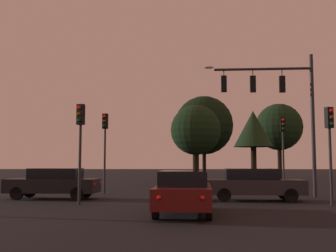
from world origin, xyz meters
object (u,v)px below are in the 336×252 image
tree_center_horizon (279,127)px  traffic_light_corner_left (105,137)px  traffic_light_far_side (283,139)px  car_nearside_lane (184,191)px  tree_left_far (196,130)px  car_crossing_right (53,183)px  tree_behind_sign (204,125)px  car_crossing_left (254,184)px  traffic_light_median (330,135)px  tree_right_cluster (253,129)px  traffic_light_corner_right (80,133)px  traffic_signal_mast_arm (279,99)px

tree_center_horizon → traffic_light_corner_left: bearing=-126.2°
traffic_light_far_side → car_nearside_lane: (-6.35, -11.60, -2.50)m
car_nearside_lane → tree_left_far: size_ratio=0.73×
car_nearside_lane → car_crossing_right: bearing=137.6°
traffic_light_corner_left → tree_behind_sign: (6.71, 15.11, 2.03)m
tree_center_horizon → car_crossing_left: bearing=-105.9°
traffic_light_corner_left → traffic_light_far_side: 11.14m
tree_behind_sign → tree_center_horizon: size_ratio=0.99×
traffic_light_corner_left → traffic_light_median: bearing=-31.3°
car_crossing_left → tree_left_far: 12.73m
traffic_light_corner_left → tree_right_cluster: bearing=46.5°
traffic_light_far_side → tree_behind_sign: 13.98m
tree_left_far → traffic_light_corner_right: bearing=-111.3°
tree_right_cluster → traffic_light_far_side: bearing=-88.6°
car_crossing_left → tree_behind_sign: 20.07m
traffic_signal_mast_arm → traffic_light_corner_left: 10.24m
traffic_signal_mast_arm → traffic_light_corner_right: bearing=-154.5°
traffic_light_median → car_nearside_lane: (-6.24, -3.05, -2.16)m
car_crossing_left → tree_left_far: size_ratio=0.75×
car_nearside_lane → traffic_light_median: bearing=26.0°
traffic_signal_mast_arm → car_nearside_lane: (-5.26, -7.73, -4.45)m
traffic_light_far_side → traffic_light_median: bearing=-90.8°
car_nearside_lane → car_crossing_right: (-6.48, 5.91, -0.00)m
traffic_light_far_side → tree_center_horizon: (4.21, 18.82, 2.35)m
traffic_light_corner_left → traffic_light_median: traffic_light_corner_left is taller
car_crossing_left → tree_right_cluster: bearing=80.1°
tree_left_far → tree_behind_sign: bearing=82.0°
tree_left_far → car_crossing_right: bearing=-123.5°
traffic_light_median → traffic_light_far_side: 8.56m
tree_left_far → tree_right_cluster: size_ratio=1.00×
traffic_light_median → car_crossing_left: traffic_light_median is taller
traffic_signal_mast_arm → traffic_light_median: size_ratio=1.84×
traffic_light_corner_left → car_crossing_right: 4.88m
traffic_light_median → tree_left_far: bearing=110.1°
tree_right_cluster → traffic_light_median: bearing=-89.6°
traffic_light_median → traffic_light_corner_right: bearing=179.7°
tree_behind_sign → tree_left_far: (-1.06, -7.49, -1.06)m
traffic_light_corner_right → tree_left_far: tree_left_far is taller
traffic_light_far_side → traffic_light_corner_right: bearing=-141.9°
traffic_signal_mast_arm → traffic_light_corner_right: (-9.74, -4.64, -2.17)m
traffic_light_median → tree_center_horizon: bearing=81.0°
traffic_signal_mast_arm → tree_left_far: size_ratio=1.23×
traffic_light_corner_right → tree_right_cluster: bearing=59.3°
traffic_light_far_side → tree_right_cluster: (-0.24, 9.34, 1.35)m
traffic_light_far_side → car_crossing_left: traffic_light_far_side is taller
traffic_light_corner_left → car_crossing_right: size_ratio=1.01×
traffic_light_corner_right → traffic_light_median: bearing=-0.3°
traffic_light_median → traffic_light_corner_left: bearing=148.7°
traffic_signal_mast_arm → traffic_light_corner_right: 11.00m
traffic_light_corner_right → tree_behind_sign: 22.75m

